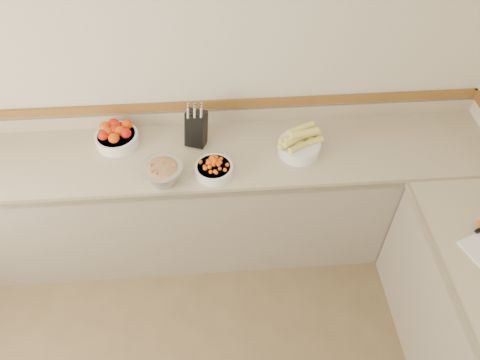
{
  "coord_description": "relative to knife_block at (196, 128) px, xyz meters",
  "views": [
    {
      "loc": [
        0.22,
        -0.46,
        2.97
      ],
      "look_at": [
        0.35,
        1.35,
        1.0
      ],
      "focal_mm": 35.0,
      "sensor_mm": 36.0,
      "label": 1
    }
  ],
  "objects": [
    {
      "name": "back_wall",
      "position": [
        -0.1,
        0.2,
        0.28
      ],
      "size": [
        4.0,
        0.0,
        4.0
      ],
      "primitive_type": "plane",
      "rotation": [
        1.57,
        0.0,
        0.0
      ],
      "color": "beige",
      "rests_on": "ground_plane"
    },
    {
      "name": "knife_block",
      "position": [
        0.0,
        0.0,
        0.0
      ],
      "size": [
        0.17,
        0.18,
        0.3
      ],
      "color": "black",
      "rests_on": "counter_back"
    },
    {
      "name": "tomato_bowl",
      "position": [
        -0.52,
        0.03,
        -0.06
      ],
      "size": [
        0.28,
        0.28,
        0.14
      ],
      "color": "white",
      "rests_on": "counter_back"
    },
    {
      "name": "corn_bowl",
      "position": [
        0.64,
        -0.14,
        -0.05
      ],
      "size": [
        0.3,
        0.27,
        0.2
      ],
      "color": "white",
      "rests_on": "counter_back"
    },
    {
      "name": "cherry_tomato_bowl",
      "position": [
        0.1,
        -0.29,
        -0.08
      ],
      "size": [
        0.23,
        0.23,
        0.13
      ],
      "color": "white",
      "rests_on": "counter_back"
    },
    {
      "name": "counter_back",
      "position": [
        -0.1,
        -0.12,
        -0.57
      ],
      "size": [
        4.0,
        0.65,
        1.08
      ],
      "color": "tan",
      "rests_on": "ground_plane"
    },
    {
      "name": "rhubarb_bowl",
      "position": [
        -0.2,
        -0.33,
        -0.05
      ],
      "size": [
        0.25,
        0.25,
        0.14
      ],
      "color": "#B2B2BA",
      "rests_on": "counter_back"
    }
  ]
}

